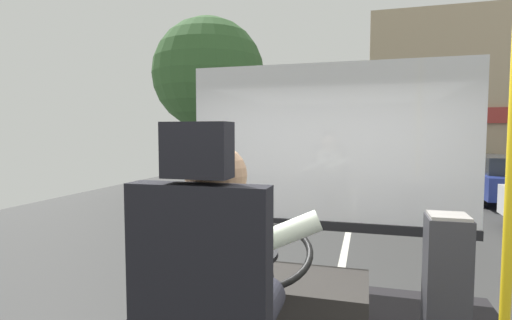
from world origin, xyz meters
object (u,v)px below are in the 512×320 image
Objects in this scene: fare_box at (446,281)px; parked_car_red at (466,167)px; handrail_pole at (511,186)px; bus_driver at (222,275)px; parked_car_blue at (504,178)px; steering_console at (281,304)px.

parked_car_red is at bearing 77.26° from fare_box.
parked_car_red is at bearing 78.17° from handrail_pole.
parked_car_red is (4.46, 16.50, -0.88)m from bus_driver.
parked_car_blue reaches higher than parked_car_red.
fare_box is at bearing 98.66° from handrail_pole.
handrail_pole is 0.99m from fare_box.
fare_box is 11.04m from parked_car_blue.
bus_driver reaches higher than parked_car_red.
steering_console is 11.54m from parked_car_blue.
parked_car_red is at bearing 74.86° from bus_driver.
bus_driver is 12.56m from parked_car_blue.
bus_driver is 1.64m from fare_box.
bus_driver is 17.11m from parked_car_red.
parked_car_blue is (3.42, 10.49, -0.43)m from fare_box.
parked_car_red is (0.03, 4.77, -0.07)m from parked_car_blue.
bus_driver is 0.20× the size of parked_car_blue.
handrail_pole is (1.12, 0.53, 0.31)m from bus_driver.
steering_console is 1.53m from handrail_pole.
steering_console is at bearing -112.57° from parked_car_blue.
parked_car_blue is at bearing -90.42° from parked_car_red.
bus_driver is at bearing -154.46° from handrail_pole.
bus_driver reaches higher than parked_car_blue.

